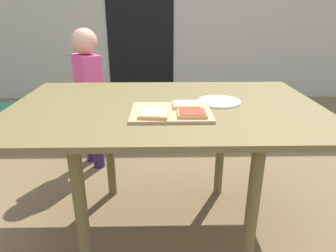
% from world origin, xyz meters
% --- Properties ---
extents(ground_plane, '(16.00, 16.00, 0.00)m').
position_xyz_m(ground_plane, '(0.00, 0.00, 0.00)').
color(ground_plane, brown).
extents(house_door, '(0.90, 0.02, 2.00)m').
position_xyz_m(house_door, '(-0.31, 2.82, 1.00)').
color(house_door, black).
rests_on(house_door, ground).
extents(dining_table, '(1.56, 0.99, 0.77)m').
position_xyz_m(dining_table, '(0.00, 0.00, 0.68)').
color(dining_table, brown).
rests_on(dining_table, ground).
extents(cutting_board, '(0.37, 0.28, 0.01)m').
position_xyz_m(cutting_board, '(0.02, -0.14, 0.78)').
color(cutting_board, tan).
rests_on(cutting_board, dining_table).
extents(pizza_slice_far_right, '(0.13, 0.11, 0.02)m').
position_xyz_m(pizza_slice_far_right, '(0.10, -0.07, 0.79)').
color(pizza_slice_far_right, tan).
rests_on(pizza_slice_far_right, cutting_board).
extents(pizza_slice_near_right, '(0.13, 0.11, 0.02)m').
position_xyz_m(pizza_slice_near_right, '(0.11, -0.20, 0.79)').
color(pizza_slice_near_right, tan).
rests_on(pizza_slice_near_right, cutting_board).
extents(pizza_slice_near_left, '(0.14, 0.12, 0.02)m').
position_xyz_m(pizza_slice_near_left, '(-0.05, -0.21, 0.79)').
color(pizza_slice_near_left, tan).
rests_on(pizza_slice_near_left, cutting_board).
extents(plate_white_right, '(0.22, 0.22, 0.01)m').
position_xyz_m(plate_white_right, '(0.28, 0.03, 0.78)').
color(plate_white_right, white).
rests_on(plate_white_right, dining_table).
extents(child_left, '(0.25, 0.28, 1.09)m').
position_xyz_m(child_left, '(-0.58, 0.82, 0.65)').
color(child_left, '#3A2156').
rests_on(child_left, ground).
extents(garden_hose_coil, '(0.43, 0.43, 0.03)m').
position_xyz_m(garden_hose_coil, '(-2.04, 2.37, 0.01)').
color(garden_hose_coil, '#36A778').
rests_on(garden_hose_coil, ground).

